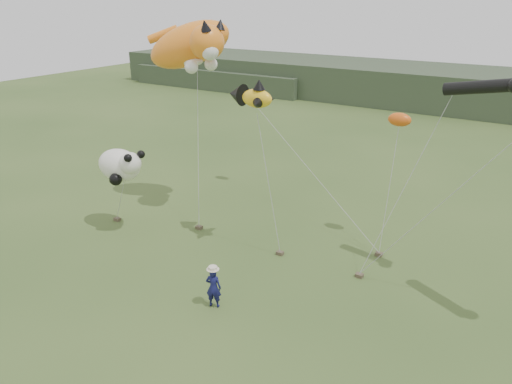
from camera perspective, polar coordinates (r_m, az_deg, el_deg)
ground at (r=20.62m, az=-3.43°, el=-12.74°), size 120.00×120.00×0.00m
headland at (r=60.66m, az=19.75°, el=11.16°), size 90.00×13.00×4.00m
festival_attendant at (r=20.13m, az=-4.88°, el=-10.82°), size 0.72×0.59×1.71m
sandbag_anchors at (r=24.92m, az=0.41°, el=-5.99°), size 13.91×4.16×0.17m
cat_kite at (r=27.68m, az=-7.23°, el=16.32°), size 6.31×3.79×3.66m
fish_kite at (r=22.83m, az=-0.77°, el=10.90°), size 2.59×1.75×1.35m
panda_kite at (r=26.37m, az=-15.19°, el=2.98°), size 2.92×1.89×1.82m
misc_kites at (r=28.20m, az=5.76°, el=9.78°), size 10.87×3.57×1.39m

